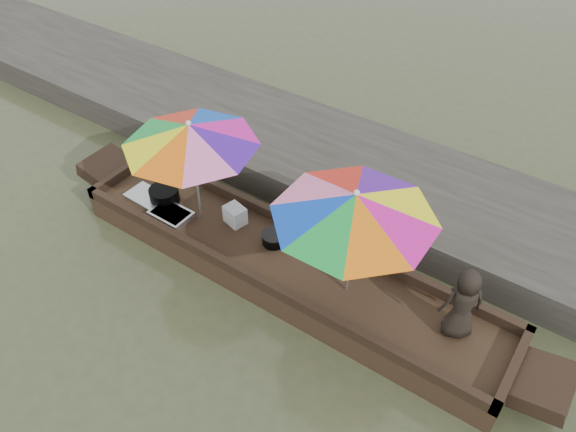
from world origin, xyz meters
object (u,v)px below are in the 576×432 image
Objects in this scene: boat_hull at (284,267)px; umbrella_bow at (195,172)px; cooking_pot at (164,195)px; supply_bag at (235,215)px; charcoal_grill at (274,239)px; tray_crayfish at (171,215)px; umbrella_stern at (351,244)px; tray_scallop at (146,197)px; vendor at (463,304)px.

umbrella_bow is at bearing 180.00° from boat_hull.
umbrella_bow is (0.64, 0.04, 0.66)m from cooking_pot.
umbrella_bow is at bearing -158.01° from supply_bag.
boat_hull is 19.54× the size of charcoal_grill.
umbrella_stern reaches higher than tray_crayfish.
charcoal_grill is 0.17× the size of umbrella_stern.
cooking_pot is at bearing -168.46° from supply_bag.
tray_crayfish is (0.31, -0.20, -0.07)m from cooking_pot.
cooking_pot is 1.37× the size of charcoal_grill.
umbrella_bow is at bearing 8.92° from tray_scallop.
cooking_pot is 1.12m from supply_bag.
vendor is at bearing 5.76° from tray_crayfish.
umbrella_bow and umbrella_stern have the same top height.
supply_bag is (-0.67, 0.03, 0.06)m from charcoal_grill.
umbrella_stern is at bearing 0.00° from boat_hull.
boat_hull is 2.32m from tray_scallop.
umbrella_bow reaches higher than cooking_pot.
cooking_pot reaches higher than tray_crayfish.
cooking_pot is at bearing -178.88° from boat_hull.
tray_crayfish is at bearing -151.86° from supply_bag.
supply_bag is 0.29× the size of vendor.
charcoal_grill is at bearing 7.90° from umbrella_bow.
umbrella_stern is at bearing 0.77° from cooking_pot.
tray_scallop is 0.32× the size of umbrella_bow.
tray_scallop is 4.57m from vendor.
supply_bag is 1.98m from umbrella_stern.
vendor is (4.54, 0.30, 0.45)m from tray_scallop.
boat_hull is at bearing 7.91° from tray_crayfish.
umbrella_bow reaches higher than tray_crayfish.
vendor reaches higher than charcoal_grill.
cooking_pot is 0.43× the size of vendor.
tray_crayfish is 0.59m from tray_scallop.
umbrella_bow reaches higher than vendor.
tray_crayfish is 0.84m from umbrella_bow.
vendor is 3.64m from umbrella_bow.
vendor is (2.24, 0.16, 0.66)m from boat_hull.
charcoal_grill is at bearing 149.48° from boat_hull.
tray_crayfish is 4.01m from vendor.
umbrella_bow is at bearing 3.53° from cooking_pot.
tray_scallop is at bearing -176.44° from boat_hull.
supply_bag is 0.16× the size of umbrella_bow.
umbrella_bow is (-0.46, -0.19, 0.65)m from supply_bag.
cooking_pot reaches higher than tray_scallop.
supply_bag is at bearing 174.30° from umbrella_stern.
boat_hull is at bearing 1.12° from cooking_pot.
cooking_pot is at bearing 20.95° from tray_scallop.
supply_bag is at bearing 177.49° from charcoal_grill.
charcoal_grill is 0.67m from supply_bag.
tray_crayfish is at bearing -144.48° from umbrella_bow.
tray_crayfish is 1.82× the size of charcoal_grill.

